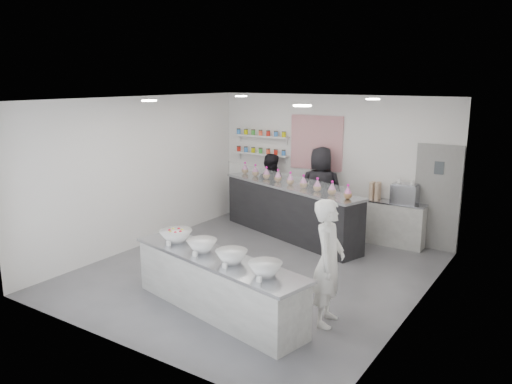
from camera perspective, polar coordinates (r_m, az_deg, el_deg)
floor at (r=8.90m, az=-0.08°, el=-9.13°), size 6.00×6.00×0.00m
ceiling at (r=8.26m, az=-0.08°, el=10.56°), size 6.00×6.00×0.00m
back_wall at (r=11.04m, az=8.53°, el=3.15°), size 5.50×0.00×5.50m
left_wall at (r=10.20m, az=-13.11°, el=2.17°), size 0.00×6.00×6.00m
right_wall at (r=7.35m, az=18.14°, el=-2.22°), size 0.00×6.00×6.00m
back_door at (r=10.37m, az=19.98°, el=-0.65°), size 0.88×0.04×2.10m
pattern_panel at (r=11.10m, az=6.91°, el=5.60°), size 1.25×0.03×1.20m
jar_shelf_lower at (r=11.77m, az=0.57°, el=4.38°), size 1.45×0.22×0.04m
jar_shelf_upper at (r=11.71m, az=0.58°, el=6.41°), size 1.45×0.22×0.04m
preserve_jars at (r=11.71m, az=0.52°, el=5.72°), size 1.45×0.10×0.56m
downlight_0 at (r=8.37m, az=-12.12°, el=10.17°), size 0.24×0.24×0.02m
downlight_1 at (r=6.69m, az=5.31°, el=9.80°), size 0.24×0.24×0.02m
downlight_2 at (r=10.37m, az=-1.71°, el=10.90°), size 0.24×0.24×0.02m
downlight_3 at (r=9.06m, az=13.21°, el=10.30°), size 0.24×0.24×0.02m
prep_counter at (r=7.35m, az=-4.49°, el=-10.49°), size 3.18×1.34×0.85m
back_bar at (r=10.67m, az=3.90°, el=-2.19°), size 3.70×1.82×1.14m
sneeze_guard at (r=10.30m, az=2.62°, el=1.42°), size 3.43×1.18×0.31m
espresso_ledge at (r=10.52m, az=15.52°, el=-3.51°), size 1.22×0.39×0.90m
espresso_machine at (r=10.32m, az=16.65°, el=-0.22°), size 0.50×0.35×0.38m
cup_stacks at (r=10.50m, az=13.45°, el=0.14°), size 0.24×0.24×0.36m
prep_bowls at (r=7.16m, az=-4.56°, el=-6.73°), size 2.46×1.04×0.18m
label_cards at (r=6.73m, az=-6.58°, el=-8.59°), size 2.01×0.04×0.07m
cookie_bags at (r=10.51m, az=3.95°, el=1.56°), size 3.23×1.24×0.28m
woman_prep at (r=6.91m, az=8.28°, el=-7.99°), size 0.55×0.72×1.77m
staff_left at (r=11.43m, az=1.57°, el=0.25°), size 0.95×0.82×1.68m
staff_right at (r=10.80m, az=7.38°, el=0.09°), size 1.10×0.90×1.93m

